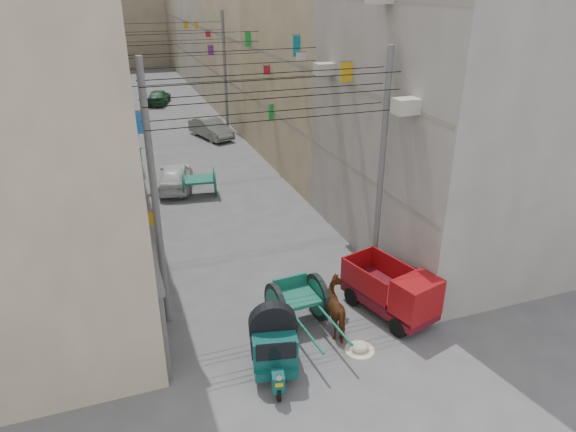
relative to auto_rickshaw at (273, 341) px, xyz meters
name	(u,v)px	position (x,y,z in m)	size (l,w,h in m)	color
ground	(358,432)	(1.20, -2.75, -0.94)	(140.00, 140.00, 0.00)	#4C4C4E
building_row_left	(43,32)	(-6.80, 31.37, 5.52)	(8.00, 62.00, 14.00)	#C4B694
building_row_right	(260,27)	(9.19, 31.37, 5.52)	(8.00, 62.00, 14.00)	#9D9993
end_cap_building	(129,10)	(1.20, 63.25, 5.56)	(22.00, 10.00, 13.00)	#B1A88C
shutters_left	(141,222)	(-2.72, 7.62, 0.55)	(0.18, 14.40, 2.88)	#4E4F53
signboards	(189,103)	(1.19, 18.90, 2.49)	(8.22, 40.52, 5.67)	#B2172A
ac_units	(365,58)	(4.85, 4.91, 6.49)	(0.70, 6.55, 3.35)	#B4B2A2
utility_poles	(205,110)	(1.20, 14.25, 3.06)	(7.40, 22.20, 8.00)	slate
overhead_cables	(213,58)	(1.20, 11.65, 5.83)	(7.40, 22.52, 1.12)	black
auto_rickshaw	(273,341)	(0.00, 0.00, 0.00)	(1.61, 2.34, 1.59)	black
tonga_cart	(297,301)	(1.34, 1.73, -0.15)	(1.67, 3.43, 1.51)	black
mini_truck	(398,296)	(4.35, 0.90, -0.10)	(2.16, 3.35, 1.74)	black
second_cart	(199,181)	(0.47, 13.19, -0.18)	(1.81, 1.65, 1.43)	#145948
feed_sack	(360,346)	(2.57, -0.11, -0.81)	(0.54, 0.43, 0.27)	beige
horse	(339,308)	(2.42, 1.03, -0.20)	(0.80, 1.76, 1.48)	#5C2D15
distant_car_white	(176,176)	(-0.47, 14.65, -0.27)	(1.58, 3.94, 1.34)	silver
distant_car_grey	(211,128)	(3.18, 23.35, -0.28)	(1.39, 3.98, 1.31)	slate
distant_car_green	(159,97)	(1.13, 35.64, -0.36)	(1.61, 3.97, 1.15)	#1A4E2B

